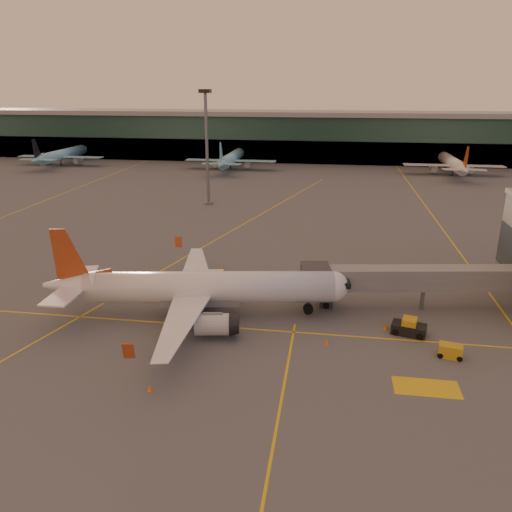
# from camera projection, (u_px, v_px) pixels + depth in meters

# --- Properties ---
(ground) EXTENTS (600.00, 600.00, 0.00)m
(ground) POSITION_uv_depth(u_px,v_px,m) (242.00, 351.00, 52.22)
(ground) COLOR #4C4F54
(ground) RESTS_ON ground
(taxi_markings) EXTENTS (100.12, 173.00, 0.01)m
(taxi_markings) POSITION_uv_depth(u_px,v_px,m) (246.00, 232.00, 94.88)
(taxi_markings) COLOR yellow
(taxi_markings) RESTS_ON ground
(terminal) EXTENTS (400.00, 20.00, 17.60)m
(terminal) POSITION_uv_depth(u_px,v_px,m) (311.00, 136.00, 181.94)
(terminal) COLOR #19382D
(terminal) RESTS_ON ground
(mast_west_near) EXTENTS (2.40, 2.40, 25.60)m
(mast_west_near) POSITION_uv_depth(u_px,v_px,m) (207.00, 139.00, 112.01)
(mast_west_near) COLOR slate
(mast_west_near) RESTS_ON ground
(distant_aircraft_row) EXTENTS (290.00, 34.00, 13.00)m
(distant_aircraft_row) POSITION_uv_depth(u_px,v_px,m) (244.00, 169.00, 165.59)
(distant_aircraft_row) COLOR #83C9DC
(distant_aircraft_row) RESTS_ON ground
(main_airplane) EXTENTS (36.10, 32.72, 10.93)m
(main_airplane) POSITION_uv_depth(u_px,v_px,m) (199.00, 288.00, 59.06)
(main_airplane) COLOR white
(main_airplane) RESTS_ON ground
(jet_bridge) EXTENTS (31.18, 7.97, 5.55)m
(jet_bridge) POSITION_uv_depth(u_px,v_px,m) (436.00, 280.00, 61.04)
(jet_bridge) COLOR slate
(jet_bridge) RESTS_ON ground
(catering_truck) EXTENTS (5.48, 3.00, 4.04)m
(catering_truck) POSITION_uv_depth(u_px,v_px,m) (203.00, 285.00, 63.36)
(catering_truck) COLOR #A91820
(catering_truck) RESTS_ON ground
(gpu_cart) EXTENTS (2.59, 1.84, 1.38)m
(gpu_cart) POSITION_uv_depth(u_px,v_px,m) (450.00, 351.00, 50.83)
(gpu_cart) COLOR gold
(gpu_cart) RESTS_ON ground
(pushback_tug) EXTENTS (4.08, 2.85, 1.90)m
(pushback_tug) POSITION_uv_depth(u_px,v_px,m) (409.00, 328.00, 55.50)
(pushback_tug) COLOR black
(pushback_tug) RESTS_ON ground
(cone_nose) EXTENTS (0.48, 0.48, 0.61)m
(cone_nose) POSITION_uv_depth(u_px,v_px,m) (386.00, 327.00, 56.83)
(cone_nose) COLOR orange
(cone_nose) RESTS_ON ground
(cone_tail) EXTENTS (0.40, 0.40, 0.51)m
(cone_tail) POSITION_uv_depth(u_px,v_px,m) (55.00, 307.00, 62.06)
(cone_tail) COLOR orange
(cone_tail) RESTS_ON ground
(cone_wing_right) EXTENTS (0.50, 0.50, 0.64)m
(cone_wing_right) POSITION_uv_depth(u_px,v_px,m) (150.00, 388.00, 45.26)
(cone_wing_right) COLOR orange
(cone_wing_right) RESTS_ON ground
(cone_wing_left) EXTENTS (0.40, 0.40, 0.51)m
(cone_wing_left) POSITION_uv_depth(u_px,v_px,m) (223.00, 267.00, 75.75)
(cone_wing_left) COLOR orange
(cone_wing_left) RESTS_ON ground
(cone_fwd) EXTENTS (0.48, 0.48, 0.61)m
(cone_fwd) POSITION_uv_depth(u_px,v_px,m) (327.00, 342.00, 53.47)
(cone_fwd) COLOR orange
(cone_fwd) RESTS_ON ground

